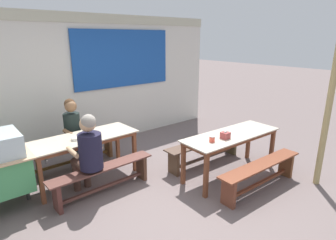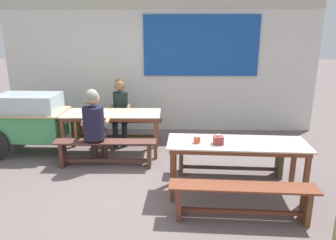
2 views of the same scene
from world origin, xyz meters
name	(u,v)px [view 1 (image 1 of 2)]	position (x,y,z in m)	size (l,w,h in m)	color
ground_plane	(170,192)	(0.00, 0.00, 0.00)	(40.00, 40.00, 0.00)	#695B59
backdrop_wall	(89,79)	(0.03, 2.74, 1.48)	(6.75, 0.23, 2.82)	silver
dining_table_far	(83,141)	(-0.81, 1.26, 0.69)	(1.79, 0.73, 0.76)	#C4B49B
dining_table_near	(231,138)	(1.18, -0.22, 0.69)	(1.89, 0.72, 0.76)	#BDB19E
bench_far_back	(71,152)	(-0.83, 1.88, 0.29)	(1.81, 0.30, 0.45)	brown
bench_far_front	(103,176)	(-0.80, 0.64, 0.29)	(1.68, 0.30, 0.45)	brown
bench_near_back	(205,148)	(1.21, 0.39, 0.30)	(1.77, 0.38, 0.45)	#4F3A2F
bench_near_front	(261,172)	(1.15, -0.84, 0.30)	(1.75, 0.35, 0.45)	brown
person_center_facing	(74,129)	(-0.74, 1.82, 0.74)	(0.42, 0.52, 1.29)	#1E2A2C
person_left_back_turned	(88,150)	(-0.98, 0.70, 0.75)	(0.47, 0.59, 1.31)	#4D332A
tissue_box	(225,135)	(0.92, -0.29, 0.82)	(0.13, 0.12, 0.13)	#953B3A
condiment_jar	(212,139)	(0.64, -0.26, 0.81)	(0.09, 0.09, 0.10)	#DB4B39
soup_bowl	(75,139)	(-0.97, 1.20, 0.79)	(0.14, 0.14, 0.05)	silver
wooden_support_post	(327,117)	(2.06, -1.35, 1.15)	(0.10, 0.10, 2.30)	tan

